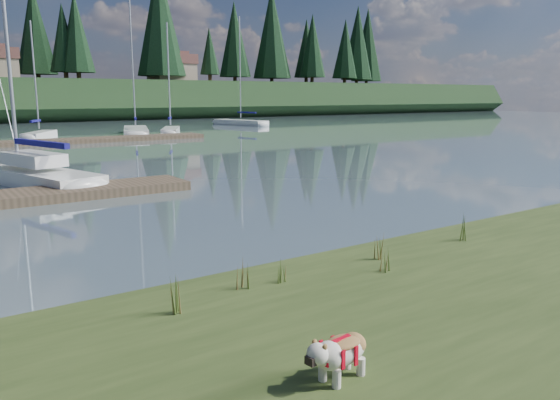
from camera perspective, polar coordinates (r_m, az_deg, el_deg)
bulldog at (r=5.86m, az=6.36°, el=-15.36°), size 0.85×0.42×0.50m
sailboat_main at (r=23.09m, az=-25.58°, el=2.80°), size 4.17×9.02×12.78m
dock_far at (r=39.78m, az=-25.76°, el=5.36°), size 26.00×2.20×0.30m
sailboat_bg_2 at (r=45.13m, az=-23.64°, el=6.30°), size 3.66×5.40×8.65m
sailboat_bg_3 at (r=48.09m, az=-14.85°, el=7.06°), size 4.78×9.43×13.57m
sailboat_bg_4 at (r=47.41m, az=-11.30°, el=7.17°), size 3.82×5.94×9.16m
sailboat_bg_5 at (r=61.16m, az=-4.58°, el=8.13°), size 3.27×8.27×11.58m
weed_0 at (r=8.38m, az=-3.95°, el=-7.86°), size 0.17×0.14×0.50m
weed_1 at (r=8.65m, az=0.35°, el=-7.50°), size 0.17×0.14×0.41m
weed_2 at (r=9.97m, az=10.17°, el=-4.86°), size 0.17×0.14×0.53m
weed_3 at (r=7.54m, az=-10.71°, el=-9.77°), size 0.17×0.14×0.63m
weed_4 at (r=9.32m, az=10.81°, el=-6.13°), size 0.17×0.14×0.48m
weed_5 at (r=11.64m, az=18.53°, el=-2.75°), size 0.17×0.14×0.64m
mud_lip at (r=9.17m, az=-6.18°, el=-9.45°), size 60.00×0.50×0.14m
conifer_5 at (r=81.81m, az=-21.69°, el=15.48°), size 3.96×3.96×10.35m
conifer_6 at (r=84.27m, az=-12.46°, el=17.99°), size 7.04×7.04×17.00m
conifer_7 at (r=92.90m, az=-4.79°, el=16.39°), size 5.28×5.28×13.20m
conifer_8 at (r=96.75m, az=3.41°, el=15.79°), size 4.62×4.62×11.77m
conifer_9 at (r=107.49m, az=8.09°, el=15.94°), size 5.94×5.94×14.62m
house_2 at (r=85.38m, az=-11.26°, el=13.43°), size 6.30×5.30×4.65m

